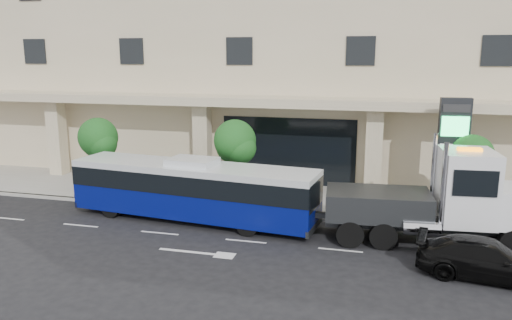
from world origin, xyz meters
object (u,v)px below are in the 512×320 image
at_px(tow_truck, 443,201).
at_px(city_bus, 193,189).
at_px(signage_pylon, 452,156).
at_px(black_sedan, 487,260).

bearing_deg(tow_truck, city_bus, 174.09).
xyz_separation_m(city_bus, signage_pylon, (11.87, 3.72, 1.48)).
distance_m(black_sedan, signage_pylon, 7.44).
bearing_deg(city_bus, signage_pylon, 23.79).
xyz_separation_m(black_sedan, signage_pylon, (-0.54, 7.05, 2.33)).
relative_size(city_bus, black_sedan, 2.53).
height_order(city_bus, black_sedan, city_bus).
distance_m(city_bus, signage_pylon, 12.53).
height_order(black_sedan, signage_pylon, signage_pylon).
distance_m(tow_truck, signage_pylon, 4.16).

